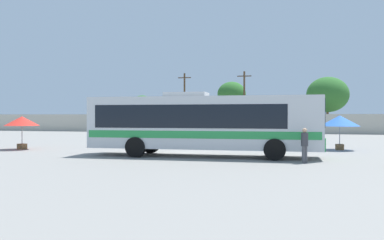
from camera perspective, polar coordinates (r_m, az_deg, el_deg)
ground_plane at (r=32.59m, az=3.44°, el=-3.15°), size 300.00×300.00×0.00m
perimeter_wall at (r=51.34m, az=7.54°, el=-0.49°), size 80.00×0.30×2.34m
coach_bus_silver_green at (r=21.53m, az=1.20°, el=-0.29°), size 12.04×3.01×3.34m
attendant_by_bus_door at (r=19.13m, az=15.29°, el=-3.12°), size 0.45×0.45×1.58m
vendor_umbrella_near_gate_red at (r=28.18m, az=-22.43°, el=-0.21°), size 2.15×2.15×2.09m
vendor_umbrella_secondary_blue at (r=27.25m, az=19.73°, el=-0.16°), size 2.43×2.43×2.15m
parked_car_leftmost_maroon at (r=51.39m, az=-7.62°, el=-0.93°), size 4.46×2.30×1.47m
parked_car_second_maroon at (r=49.57m, az=-1.48°, el=-0.99°), size 4.41×2.25×1.43m
parked_car_third_silver at (r=48.00m, az=6.30°, el=-1.01°), size 4.53×2.15×1.51m
utility_pole_near at (r=56.04m, az=-1.04°, el=2.63°), size 1.80×0.24×7.91m
utility_pole_far at (r=53.09m, az=7.23°, el=2.68°), size 1.80×0.24×7.80m
roadside_tree_left at (r=61.33m, az=-6.89°, el=2.03°), size 3.40×3.40×5.15m
roadside_tree_midleft at (r=56.68m, az=5.50°, el=3.60°), size 3.88×3.88×6.79m
roadside_tree_midright at (r=56.96m, az=18.22°, el=3.35°), size 5.44×5.44×7.23m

